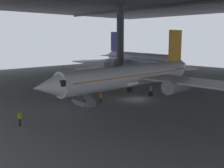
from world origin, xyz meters
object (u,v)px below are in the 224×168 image
object	(u,v)px
boarding_stairs	(83,100)
crew_worker_by_stairs	(101,97)
airplane_main	(132,76)
crew_worker_near_nose	(20,118)
airplane_distant	(138,59)

from	to	relation	value
boarding_stairs	crew_worker_by_stairs	xyz separation A→B (m)	(0.94, 2.50, 0.18)
airplane_main	crew_worker_near_nose	size ratio (longest dim) A/B	21.17
airplane_main	crew_worker_by_stairs	size ratio (longest dim) A/B	21.73
airplane_distant	airplane_main	bearing A→B (deg)	-50.01
boarding_stairs	crew_worker_near_nose	world-z (taller)	boarding_stairs
airplane_main	crew_worker_near_nose	xyz separation A→B (m)	(2.55, -20.48, -2.42)
boarding_stairs	airplane_main	bearing A→B (deg)	86.68
airplane_main	airplane_distant	distance (m)	35.59
airplane_main	crew_worker_near_nose	distance (m)	20.78
crew_worker_by_stairs	airplane_distant	distance (m)	41.58
crew_worker_near_nose	crew_worker_by_stairs	distance (m)	13.55
crew_worker_near_nose	airplane_distant	world-z (taller)	airplane_distant
boarding_stairs	airplane_distant	bearing A→B (deg)	121.19
airplane_main	boarding_stairs	distance (m)	9.97
crew_worker_by_stairs	crew_worker_near_nose	bearing A→B (deg)	-80.83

